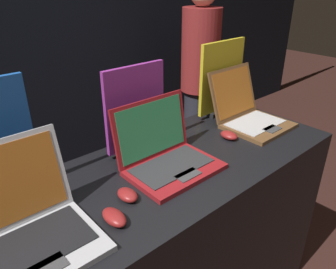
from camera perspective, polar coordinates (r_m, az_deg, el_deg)
wall_back at (r=2.78m, az=-26.30°, el=17.06°), size 8.00×0.05×2.80m
display_counter at (r=1.69m, az=-0.14°, el=-20.14°), size 1.67×0.63×1.00m
laptop_front at (r=1.08m, az=-23.98°, el=-14.28°), size 0.38×0.35×0.29m
mouse_front at (r=1.11m, az=-9.35°, el=-14.02°), size 0.06×0.11×0.04m
laptop_middle at (r=1.35m, az=-0.40°, el=-3.25°), size 0.37×0.30×0.27m
mouse_middle at (r=1.19m, az=-7.09°, el=-10.40°), size 0.06×0.09×0.04m
promo_stand_middle at (r=1.44m, az=-5.65°, el=3.96°), size 0.30×0.07×0.39m
laptop_back at (r=1.79m, az=13.81°, el=3.75°), size 0.33×0.37×0.28m
mouse_back at (r=1.62m, az=10.56°, el=-0.14°), size 0.06×0.09×0.04m
promo_stand_back at (r=1.86m, az=9.26°, el=9.29°), size 0.33×0.07×0.41m
person_bystander at (r=2.88m, az=5.48°, el=9.10°), size 0.32×0.32×1.69m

